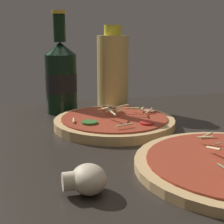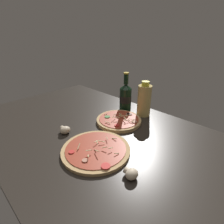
{
  "view_description": "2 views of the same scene",
  "coord_description": "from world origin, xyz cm",
  "px_view_note": "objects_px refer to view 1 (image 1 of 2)",
  "views": [
    {
      "loc": [
        -21.44,
        -50.55,
        22.57
      ],
      "look_at": [
        -4.1,
        13.38,
        6.5
      ],
      "focal_mm": 55.0,
      "sensor_mm": 36.0,
      "label": 1
    },
    {
      "loc": [
        55.89,
        -49.01,
        49.91
      ],
      "look_at": [
        -3.33,
        11.33,
        10.18
      ],
      "focal_mm": 28.0,
      "sensor_mm": 36.0,
      "label": 2
    }
  ],
  "objects_px": {
    "beer_bottle": "(61,77)",
    "mushroom_right": "(87,179)",
    "pizza_far": "(114,122)",
    "oil_bottle": "(113,71)"
  },
  "relations": [
    {
      "from": "pizza_far",
      "to": "oil_bottle",
      "type": "bearing_deg",
      "value": 75.73
    },
    {
      "from": "beer_bottle",
      "to": "mushroom_right",
      "type": "relative_size",
      "value": 4.38
    },
    {
      "from": "oil_bottle",
      "to": "mushroom_right",
      "type": "distance_m",
      "value": 0.49
    },
    {
      "from": "oil_bottle",
      "to": "mushroom_right",
      "type": "xyz_separation_m",
      "value": [
        -0.16,
        -0.45,
        -0.08
      ]
    },
    {
      "from": "beer_bottle",
      "to": "pizza_far",
      "type": "bearing_deg",
      "value": -60.58
    },
    {
      "from": "pizza_far",
      "to": "beer_bottle",
      "type": "distance_m",
      "value": 0.2
    },
    {
      "from": "oil_bottle",
      "to": "mushroom_right",
      "type": "bearing_deg",
      "value": -109.23
    },
    {
      "from": "pizza_far",
      "to": "oil_bottle",
      "type": "height_order",
      "value": "oil_bottle"
    },
    {
      "from": "beer_bottle",
      "to": "mushroom_right",
      "type": "height_order",
      "value": "beer_bottle"
    },
    {
      "from": "pizza_far",
      "to": "oil_bottle",
      "type": "relative_size",
      "value": 1.2
    }
  ]
}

